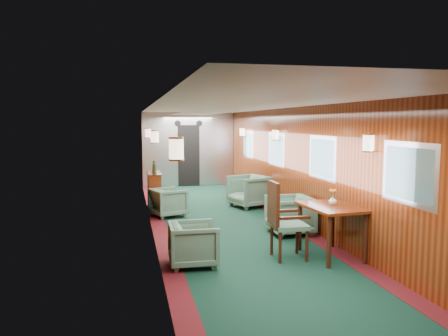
% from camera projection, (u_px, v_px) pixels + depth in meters
% --- Properties ---
extents(room, '(12.00, 12.10, 2.40)m').
position_uv_depth(room, '(229.00, 146.00, 8.49)').
color(room, black).
rests_on(room, ground).
extents(bulkhead, '(2.98, 0.17, 2.39)m').
position_uv_depth(bulkhead, '(188.00, 150.00, 14.29)').
color(bulkhead, silver).
rests_on(bulkhead, ground).
extents(windows_right, '(0.02, 8.60, 0.80)m').
position_uv_depth(windows_right, '(296.00, 153.00, 9.07)').
color(windows_right, '#BABCC1').
rests_on(windows_right, ground).
extents(wall_sconces, '(2.97, 7.97, 0.25)m').
position_uv_depth(wall_sconces, '(223.00, 137.00, 9.03)').
color(wall_sconces, '#F7E0C0').
rests_on(wall_sconces, ground).
extents(dining_table, '(0.84, 1.13, 0.81)m').
position_uv_depth(dining_table, '(332.00, 214.00, 6.74)').
color(dining_table, '#64260D').
rests_on(dining_table, ground).
extents(side_chair, '(0.55, 0.58, 1.20)m').
position_uv_depth(side_chair, '(282.00, 217.00, 6.65)').
color(side_chair, '#1C4336').
rests_on(side_chair, ground).
extents(credenza, '(0.31, 0.99, 1.17)m').
position_uv_depth(credenza, '(154.00, 190.00, 10.49)').
color(credenza, '#64260D').
rests_on(credenza, ground).
extents(flower_vase, '(0.16, 0.16, 0.13)m').
position_uv_depth(flower_vase, '(333.00, 200.00, 6.81)').
color(flower_vase, white).
rests_on(flower_vase, dining_table).
extents(armchair_left_near, '(0.71, 0.70, 0.64)m').
position_uv_depth(armchair_left_near, '(194.00, 244.00, 6.37)').
color(armchair_left_near, '#1C4336').
rests_on(armchair_left_near, ground).
extents(armchair_left_far, '(0.89, 0.88, 0.64)m').
position_uv_depth(armchair_left_far, '(168.00, 202.00, 9.71)').
color(armchair_left_far, '#1C4336').
rests_on(armchair_left_far, ground).
extents(armchair_right_near, '(0.80, 0.78, 0.72)m').
position_uv_depth(armchair_right_near, '(290.00, 215.00, 8.16)').
color(armchair_right_near, '#1C4336').
rests_on(armchair_right_near, ground).
extents(armchair_right_far, '(1.09, 1.07, 0.78)m').
position_uv_depth(armchair_right_far, '(249.00, 191.00, 10.78)').
color(armchair_right_far, '#1C4336').
rests_on(armchair_right_far, ground).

